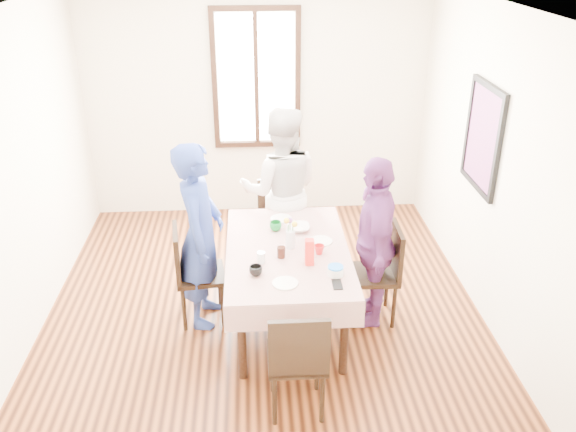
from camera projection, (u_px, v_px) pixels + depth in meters
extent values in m
plane|color=black|center=(264.00, 310.00, 5.60)|extent=(4.50, 4.50, 0.00)
plane|color=#F1E6C7|center=(257.00, 104.00, 7.03)|extent=(4.00, 0.00, 4.00)
plane|color=#F1E6C7|center=(495.00, 171.00, 5.13)|extent=(0.00, 4.50, 4.50)
cube|color=black|center=(256.00, 79.00, 6.88)|extent=(1.02, 0.06, 1.62)
cube|color=white|center=(256.00, 79.00, 6.89)|extent=(0.90, 0.02, 1.50)
cube|color=red|center=(483.00, 137.00, 5.31)|extent=(0.04, 0.76, 0.96)
cube|color=black|center=(288.00, 288.00, 5.26)|extent=(0.92, 1.52, 0.75)
cube|color=#5F0C09|center=(288.00, 250.00, 5.09)|extent=(1.04, 1.64, 0.01)
cube|color=black|center=(201.00, 274.00, 5.31)|extent=(0.47, 0.47, 0.91)
cube|color=black|center=(373.00, 274.00, 5.31)|extent=(0.43, 0.43, 0.91)
cube|color=black|center=(281.00, 226.00, 6.16)|extent=(0.47, 0.47, 0.91)
cube|color=black|center=(297.00, 357.00, 4.29)|extent=(0.42, 0.42, 0.91)
imported|color=navy|center=(200.00, 236.00, 5.14)|extent=(0.46, 0.65, 1.68)
imported|color=beige|center=(281.00, 191.00, 5.97)|extent=(0.86, 0.69, 1.71)
imported|color=#692E6D|center=(373.00, 242.00, 5.17)|extent=(0.49, 0.95, 1.56)
imported|color=black|center=(256.00, 271.00, 4.69)|extent=(0.12, 0.12, 0.08)
imported|color=red|center=(319.00, 250.00, 5.00)|extent=(0.11, 0.11, 0.08)
imported|color=#0C7226|center=(276.00, 226.00, 5.39)|extent=(0.12, 0.12, 0.09)
imported|color=white|center=(298.00, 228.00, 5.39)|extent=(0.22, 0.22, 0.05)
cube|color=red|center=(309.00, 252.00, 4.82)|extent=(0.07, 0.07, 0.22)
cylinder|color=white|center=(335.00, 271.00, 4.70)|extent=(0.13, 0.13, 0.07)
cylinder|color=black|center=(281.00, 252.00, 4.95)|extent=(0.07, 0.07, 0.10)
cylinder|color=silver|center=(261.00, 258.00, 4.87)|extent=(0.07, 0.07, 0.10)
cube|color=black|center=(337.00, 284.00, 4.58)|extent=(0.07, 0.15, 0.01)
cylinder|color=silver|center=(290.00, 239.00, 5.09)|extent=(0.08, 0.08, 0.16)
cylinder|color=white|center=(321.00, 241.00, 5.21)|extent=(0.20, 0.20, 0.01)
cylinder|color=white|center=(281.00, 219.00, 5.61)|extent=(0.20, 0.20, 0.01)
cylinder|color=white|center=(285.00, 283.00, 4.60)|extent=(0.20, 0.20, 0.01)
cylinder|color=blue|center=(336.00, 267.00, 4.69)|extent=(0.12, 0.12, 0.01)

